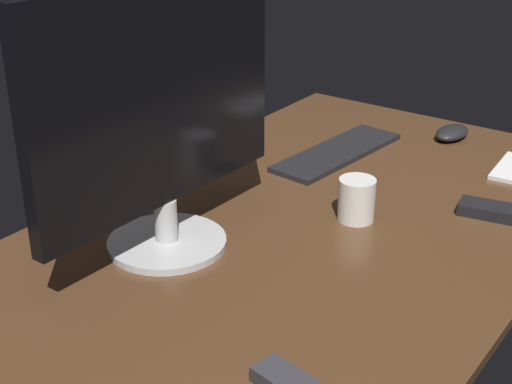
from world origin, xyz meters
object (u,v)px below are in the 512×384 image
object	(u,v)px
keyboard	(337,152)
media_remote	(502,212)
coffee_mug	(357,200)
computer_mouse	(452,133)
monitor	(160,113)

from	to	relation	value
keyboard	media_remote	xyz separation A→B (cm)	(-9.65, -42.09, 0.63)
coffee_mug	computer_mouse	bearing A→B (deg)	2.23
monitor	keyboard	world-z (taller)	monitor
computer_mouse	monitor	bearing A→B (deg)	171.10
monitor	computer_mouse	world-z (taller)	monitor
keyboard	coffee_mug	size ratio (longest dim) A/B	4.44
computer_mouse	media_remote	distance (cm)	42.91
media_remote	computer_mouse	bearing A→B (deg)	114.70
media_remote	keyboard	bearing A→B (deg)	156.68
media_remote	monitor	bearing A→B (deg)	-144.83
computer_mouse	keyboard	bearing A→B (deg)	150.80
monitor	media_remote	bearing A→B (deg)	-42.45
keyboard	coffee_mug	distance (cm)	33.15
monitor	keyboard	xyz separation A→B (cm)	(55.56, -2.90, -24.47)
keyboard	computer_mouse	size ratio (longest dim) A/B	3.31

